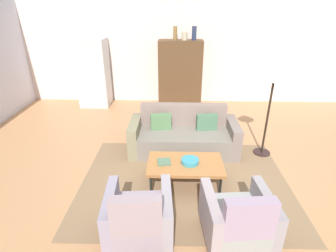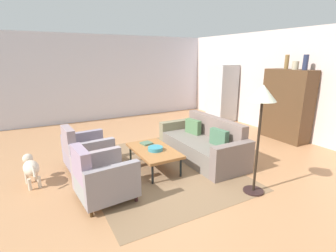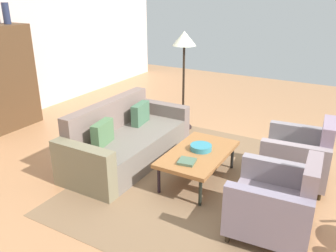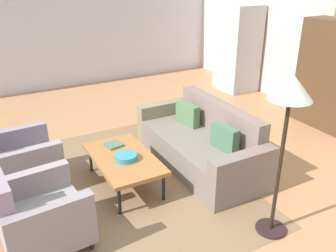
% 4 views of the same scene
% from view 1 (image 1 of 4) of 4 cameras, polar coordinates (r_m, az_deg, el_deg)
% --- Properties ---
extents(ground_plane, '(11.55, 11.55, 0.00)m').
position_cam_1_polar(ground_plane, '(4.64, 7.17, -11.23)').
color(ground_plane, tan).
extents(wall_back, '(9.62, 0.12, 2.80)m').
position_cam_1_polar(wall_back, '(7.88, 5.17, 15.20)').
color(wall_back, beige).
rests_on(wall_back, ground).
extents(area_rug, '(3.40, 2.60, 0.01)m').
position_cam_1_polar(area_rug, '(4.56, 3.56, -11.75)').
color(area_rug, '#866749').
rests_on(area_rug, ground).
extents(couch, '(2.10, 0.91, 0.86)m').
position_cam_1_polar(couch, '(5.38, 3.30, -2.04)').
color(couch, slate).
rests_on(couch, ground).
extents(coffee_table, '(1.20, 0.70, 0.40)m').
position_cam_1_polar(coffee_table, '(4.31, 3.70, -8.25)').
color(coffee_table, black).
rests_on(coffee_table, ground).
extents(armchair_left, '(0.85, 0.85, 0.88)m').
position_cam_1_polar(armchair_left, '(3.44, -6.25, -19.15)').
color(armchair_left, '#33291C').
rests_on(armchair_left, ground).
extents(armchair_right, '(0.87, 0.87, 0.88)m').
position_cam_1_polar(armchair_right, '(3.50, 14.85, -19.06)').
color(armchair_right, '#351B10').
rests_on(armchair_right, ground).
extents(fruit_bowl, '(0.28, 0.28, 0.07)m').
position_cam_1_polar(fruit_bowl, '(4.28, 4.72, -7.47)').
color(fruit_bowl, teal).
rests_on(fruit_bowl, coffee_table).
extents(book_stack, '(0.23, 0.23, 0.03)m').
position_cam_1_polar(book_stack, '(4.28, -0.87, -7.65)').
color(book_stack, '#4F6D54').
rests_on(book_stack, coffee_table).
extents(cabinet, '(1.20, 0.51, 1.80)m').
position_cam_1_polar(cabinet, '(7.63, 2.59, 11.11)').
color(cabinet, '#513620').
rests_on(cabinet, ground).
extents(vase_tall, '(0.10, 0.10, 0.35)m').
position_cam_1_polar(vase_tall, '(7.44, 1.54, 19.17)').
color(vase_tall, olive).
rests_on(vase_tall, cabinet).
extents(vase_round, '(0.15, 0.15, 0.20)m').
position_cam_1_polar(vase_round, '(7.45, 3.56, 18.57)').
color(vase_round, '#B9AD8D').
rests_on(vase_round, cabinet).
extents(vase_small, '(0.12, 0.12, 0.35)m').
position_cam_1_polar(vase_small, '(7.46, 5.60, 19.09)').
color(vase_small, '#272F4D').
rests_on(vase_small, cabinet).
extents(refrigerator, '(0.80, 0.73, 1.85)m').
position_cam_1_polar(refrigerator, '(7.86, -15.56, 10.84)').
color(refrigerator, '#B7BABF').
rests_on(refrigerator, ground).
extents(floor_lamp, '(0.40, 0.40, 1.72)m').
position_cam_1_polar(floor_lamp, '(5.11, 21.57, 8.69)').
color(floor_lamp, black).
rests_on(floor_lamp, ground).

